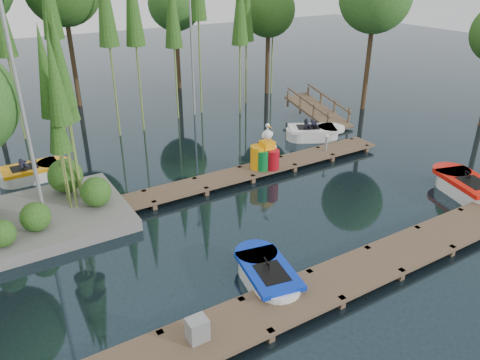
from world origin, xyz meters
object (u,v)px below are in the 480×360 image
boat_blue (268,276)px  utility_cabinet (197,329)px  boat_red (467,187)px  boat_yellow_far (32,173)px  yellow_barrel (258,157)px  drum_cluster (268,155)px

boat_blue → utility_cabinet: bearing=-146.8°
boat_red → boat_yellow_far: size_ratio=1.22×
boat_blue → boat_yellow_far: bearing=122.7°
boat_yellow_far → yellow_barrel: (7.74, -4.29, 0.48)m
boat_blue → boat_yellow_far: 11.01m
boat_yellow_far → drum_cluster: (8.12, -4.44, 0.56)m
boat_blue → yellow_barrel: (3.63, 5.93, 0.51)m
boat_red → boat_blue: bearing=-161.1°
boat_yellow_far → utility_cabinet: (1.50, -11.29, 0.29)m
boat_red → boat_yellow_far: 16.47m
utility_cabinet → yellow_barrel: yellow_barrel is taller
boat_red → boat_yellow_far: (-13.28, 9.74, -0.01)m
yellow_barrel → utility_cabinet: bearing=-131.7°
yellow_barrel → boat_blue: bearing=-121.5°
boat_red → utility_cabinet: (-11.78, -1.55, 0.28)m
boat_red → yellow_barrel: yellow_barrel is taller
boat_red → boat_yellow_far: boat_yellow_far is taller
boat_red → drum_cluster: (-5.17, 5.30, 0.55)m
utility_cabinet → yellow_barrel: (6.24, 7.00, 0.19)m
boat_red → utility_cabinet: size_ratio=5.98×
boat_blue → boat_red: bearing=13.8°
boat_red → yellow_barrel: size_ratio=3.52×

